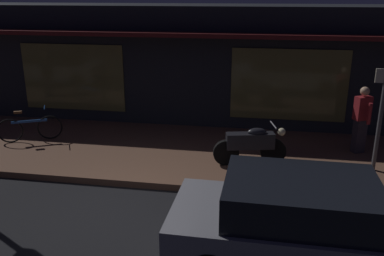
{
  "coord_description": "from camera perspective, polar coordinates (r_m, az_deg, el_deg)",
  "views": [
    {
      "loc": [
        2.46,
        -6.68,
        3.99
      ],
      "look_at": [
        0.91,
        2.4,
        0.95
      ],
      "focal_mm": 38.85,
      "sensor_mm": 36.0,
      "label": 1
    }
  ],
  "objects": [
    {
      "name": "person_bystander",
      "position": [
        10.97,
        22.22,
        1.22
      ],
      "size": [
        0.44,
        0.59,
        1.67
      ],
      "color": "#28232D",
      "rests_on": "sidewalk_slab"
    },
    {
      "name": "sidewalk_slab",
      "position": [
        10.72,
        -4.24,
        -3.19
      ],
      "size": [
        18.0,
        4.0,
        0.15
      ],
      "primitive_type": "cube",
      "color": "brown",
      "rests_on": "ground_plane"
    },
    {
      "name": "bicycle_parked",
      "position": [
        11.91,
        -21.36,
        -0.02
      ],
      "size": [
        1.5,
        0.79,
        0.91
      ],
      "color": "black",
      "rests_on": "sidewalk_slab"
    },
    {
      "name": "storefront_building",
      "position": [
        13.47,
        -0.95,
        8.93
      ],
      "size": [
        18.0,
        3.3,
        3.6
      ],
      "color": "black",
      "rests_on": "ground_plane"
    },
    {
      "name": "sign_post",
      "position": [
        9.85,
        24.54,
        2.01
      ],
      "size": [
        0.44,
        0.09,
        2.4
      ],
      "color": "#47474C",
      "rests_on": "sidewalk_slab"
    },
    {
      "name": "ground_plane",
      "position": [
        8.16,
        -9.34,
        -11.28
      ],
      "size": [
        60.0,
        60.0,
        0.0
      ],
      "primitive_type": "plane",
      "color": "black"
    },
    {
      "name": "parked_car_far",
      "position": [
        6.51,
        15.37,
        -12.75
      ],
      "size": [
        4.12,
        1.82,
        1.42
      ],
      "color": "black",
      "rests_on": "ground_plane"
    },
    {
      "name": "motorcycle",
      "position": [
        9.65,
        8.16,
        -2.19
      ],
      "size": [
        1.68,
        0.65,
        0.97
      ],
      "color": "black",
      "rests_on": "sidewalk_slab"
    }
  ]
}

